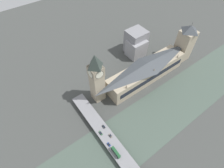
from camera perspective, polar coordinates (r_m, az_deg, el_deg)
ground_plane at (r=216.71m, az=11.75°, el=-1.43°), size 600.00×600.00×0.00m
river_water at (r=206.79m, az=18.07°, el=-7.15°), size 53.90×360.00×0.30m
parliament_hall at (r=216.85m, az=11.17°, el=4.23°), size 23.70×107.43×27.38m
clock_tower at (r=178.07m, az=-5.09°, el=2.15°), size 13.59×13.59×64.37m
victoria_tower at (r=253.47m, az=22.73°, el=12.31°), size 18.24×18.24×54.76m
road_bridge at (r=172.57m, az=0.65°, el=-19.61°), size 139.79×13.34×5.75m
double_decker_bus_rear at (r=166.88m, az=1.26°, el=-21.38°), size 11.17×2.57×4.65m
car_northbound_lead at (r=175.75m, az=-3.70°, el=-15.69°), size 4.67×1.80×1.39m
car_northbound_mid at (r=174.30m, az=-0.51°, el=-16.52°), size 4.28×1.81×1.49m
car_northbound_tail at (r=178.39m, az=-2.72°, el=-13.72°), size 3.92×1.76×1.48m
car_southbound_lead at (r=171.26m, az=-1.03°, el=-19.12°), size 3.97×1.93×1.30m
city_block_west at (r=252.38m, az=7.72°, el=13.50°), size 23.27×25.26×34.22m
city_block_center at (r=249.72m, az=7.89°, el=11.58°), size 20.79×23.90×24.33m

